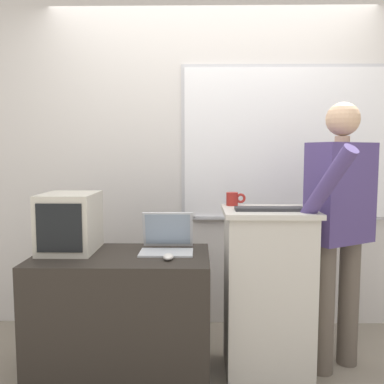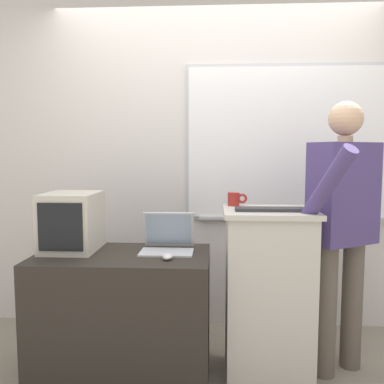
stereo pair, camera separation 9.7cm
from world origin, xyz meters
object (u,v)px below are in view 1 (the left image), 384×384
(person_presenter, at_px, (340,218))
(coffee_mug, at_px, (233,199))
(crt_monitor, at_px, (70,222))
(lectern_podium, at_px, (267,292))
(laptop, at_px, (167,238))
(wireless_keyboard, at_px, (269,209))
(side_desk, at_px, (123,316))
(computer_mouse_by_laptop, at_px, (168,257))
(computer_mouse_by_keyboard, at_px, (310,208))

(person_presenter, relative_size, coffee_mug, 13.41)
(crt_monitor, bearing_deg, person_presenter, 1.11)
(lectern_podium, relative_size, laptop, 3.22)
(coffee_mug, bearing_deg, wireless_keyboard, -49.85)
(side_desk, relative_size, laptop, 3.26)
(person_presenter, xyz_separation_m, crt_monitor, (-1.68, -0.03, -0.02))
(crt_monitor, bearing_deg, computer_mouse_by_laptop, -17.67)
(laptop, xyz_separation_m, crt_monitor, (-0.60, -0.02, 0.10))
(computer_mouse_by_laptop, distance_m, coffee_mug, 0.60)
(side_desk, distance_m, computer_mouse_by_keyboard, 1.30)
(crt_monitor, bearing_deg, laptop, 2.22)
(side_desk, bearing_deg, person_presenter, 4.93)
(lectern_podium, bearing_deg, side_desk, -176.60)
(side_desk, xyz_separation_m, computer_mouse_by_laptop, (0.29, -0.12, 0.40))
(laptop, height_order, crt_monitor, crt_monitor)
(computer_mouse_by_laptop, relative_size, coffee_mug, 0.79)
(computer_mouse_by_laptop, bearing_deg, wireless_keyboard, 10.46)
(side_desk, relative_size, computer_mouse_by_laptop, 10.56)
(computer_mouse_by_keyboard, bearing_deg, lectern_podium, 161.68)
(computer_mouse_by_laptop, relative_size, computer_mouse_by_keyboard, 1.00)
(person_presenter, distance_m, crt_monitor, 1.68)
(wireless_keyboard, relative_size, computer_mouse_by_keyboard, 4.06)
(person_presenter, bearing_deg, laptop, 150.58)
(side_desk, bearing_deg, wireless_keyboard, -0.45)
(side_desk, distance_m, wireless_keyboard, 1.11)
(person_presenter, bearing_deg, crt_monitor, 151.20)
(laptop, relative_size, wireless_keyboard, 0.80)
(lectern_podium, distance_m, laptop, 0.70)
(side_desk, distance_m, laptop, 0.54)
(side_desk, height_order, computer_mouse_by_keyboard, computer_mouse_by_keyboard)
(lectern_podium, relative_size, computer_mouse_by_keyboard, 10.42)
(computer_mouse_by_keyboard, height_order, coffee_mug, coffee_mug)
(laptop, xyz_separation_m, wireless_keyboard, (0.62, -0.11, 0.20))
(laptop, bearing_deg, coffee_mug, 15.52)
(person_presenter, relative_size, wireless_keyboard, 4.17)
(person_presenter, height_order, crt_monitor, person_presenter)
(crt_monitor, bearing_deg, wireless_keyboard, -4.23)
(lectern_podium, height_order, coffee_mug, coffee_mug)
(wireless_keyboard, xyz_separation_m, computer_mouse_by_keyboard, (0.23, -0.02, 0.01))
(computer_mouse_by_keyboard, xyz_separation_m, coffee_mug, (-0.43, 0.25, 0.03))
(wireless_keyboard, bearing_deg, crt_monitor, 175.77)
(side_desk, height_order, computer_mouse_by_laptop, computer_mouse_by_laptop)
(computer_mouse_by_laptop, bearing_deg, laptop, 96.01)
(lectern_podium, xyz_separation_m, coffee_mug, (-0.20, 0.17, 0.56))
(crt_monitor, height_order, coffee_mug, crt_monitor)
(side_desk, relative_size, wireless_keyboard, 2.60)
(lectern_podium, height_order, wireless_keyboard, wireless_keyboard)
(side_desk, bearing_deg, computer_mouse_by_laptop, -21.81)
(lectern_podium, distance_m, side_desk, 0.90)
(lectern_podium, distance_m, computer_mouse_by_keyboard, 0.59)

